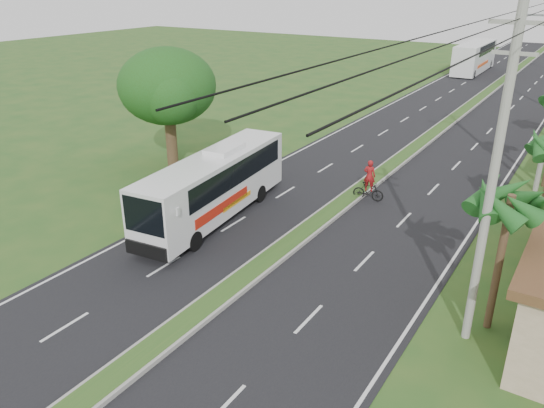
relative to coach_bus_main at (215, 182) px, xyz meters
The scene contains 11 objects.
ground 7.29m from the coach_bus_main, 47.67° to the right, with size 180.00×180.00×0.00m, color #26511D.
road_asphalt 15.66m from the coach_bus_main, 72.25° to the left, with size 14.00×160.00×0.02m, color black.
median_strip 15.65m from the coach_bus_main, 72.25° to the left, with size 1.20×160.00×0.18m.
lane_edge_left 15.05m from the coach_bus_main, 97.56° to the left, with size 0.12×160.00×0.01m, color silver.
lane_edge_right 18.80m from the coach_bus_main, 52.30° to the left, with size 0.12×160.00×0.01m, color silver.
palm_verge_a 14.19m from the coach_bus_main, ahead, with size 2.40×2.40×5.45m.
shade_tree 9.34m from the coach_bus_main, 146.85° to the left, with size 6.30×6.00×7.54m.
utility_pole_a 14.12m from the coach_bus_main, 13.59° to the right, with size 1.60×0.28×11.00m.
coach_bus_main is the anchor object (origin of this frame).
coach_bus_far 53.95m from the coach_bus_main, 89.92° to the left, with size 2.89×12.62×3.67m.
motorcyclist 8.52m from the coach_bus_main, 48.13° to the left, with size 1.75×0.71×2.31m.
Camera 1 is at (10.88, -14.09, 11.29)m, focal length 35.00 mm.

